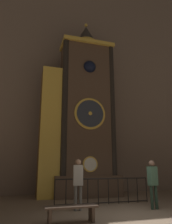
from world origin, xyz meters
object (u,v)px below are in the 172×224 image
clock_tower (80,115)px  visitor_far (153,179)px  visitor_bench (71,210)px  visitor_near (78,179)px  stanchion_post (156,194)px

clock_tower → visitor_far: size_ratio=5.88×
visitor_far → visitor_bench: bearing=-177.8°
visitor_near → visitor_bench: (-0.59, -1.55, -0.74)m
visitor_near → stanchion_post: size_ratio=1.84×
visitor_far → visitor_bench: 3.52m
clock_tower → visitor_bench: 6.48m
visitor_near → stanchion_post: 4.04m
clock_tower → stanchion_post: (2.87, -2.32, -3.94)m
visitor_far → stanchion_post: (1.12, 1.59, -0.74)m
visitor_near → visitor_far: visitor_near is taller
visitor_far → visitor_bench: visitor_far is taller
clock_tower → stanchion_post: bearing=-39.0°
clock_tower → visitor_far: (1.75, -3.92, -3.21)m
visitor_near → stanchion_post: bearing=23.6°
visitor_near → visitor_far: size_ratio=1.02×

